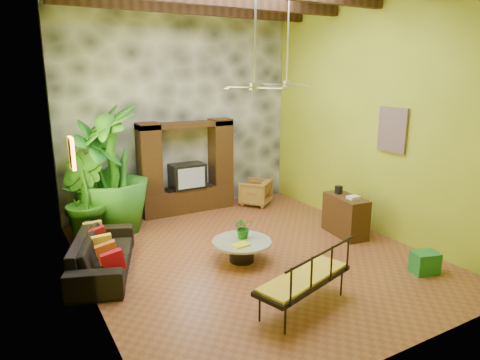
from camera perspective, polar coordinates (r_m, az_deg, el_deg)
ground at (r=8.42m, az=1.54°, el=-9.86°), size 7.00×7.00×0.00m
back_wall at (r=10.89m, az=-8.06°, el=9.08°), size 6.00×0.02×5.00m
left_wall at (r=6.72m, az=-20.88°, el=5.34°), size 0.02×7.00×5.00m
right_wall at (r=9.65m, az=17.23°, el=7.99°), size 0.02×7.00×5.00m
stone_accent_wall at (r=10.83m, az=-7.94°, el=9.06°), size 5.98×0.10×4.98m
entertainment_center at (r=10.79m, az=-7.07°, el=0.81°), size 2.40×0.55×2.30m
ceiling_fan_front at (r=7.26m, az=2.01°, el=13.96°), size 1.28×1.28×1.86m
ceiling_fan_back at (r=9.59m, az=6.29°, el=13.88°), size 1.28×1.28×1.86m
wall_art_mask at (r=7.76m, az=-21.53°, el=3.34°), size 0.06×0.32×0.55m
wall_art_painting at (r=9.25m, az=19.67°, el=6.31°), size 0.06×0.70×0.90m
sofa at (r=7.99m, az=-17.82°, el=-9.30°), size 1.63×2.46×0.67m
wicker_armchair at (r=11.39m, az=2.09°, el=-1.66°), size 1.02×1.02×0.67m
tall_plant_a at (r=9.60m, az=-18.38°, el=0.22°), size 1.57×1.51×2.48m
tall_plant_b at (r=9.31m, az=-20.21°, el=-2.29°), size 1.10×1.23×1.87m
tall_plant_c at (r=9.63m, az=-16.75°, el=1.40°), size 1.73×1.73×2.81m
coffee_table at (r=8.05m, az=0.25°, el=-9.04°), size 1.10×1.10×0.40m
centerpiece_plant at (r=8.06m, az=0.48°, el=-6.31°), size 0.41×0.36×0.42m
yellow_tray at (r=7.77m, az=0.09°, el=-8.64°), size 0.33×0.26×0.03m
iron_bench at (r=6.45m, az=8.88°, el=-12.68°), size 1.78×1.08×0.57m
side_console at (r=9.52m, az=13.86°, el=-4.64°), size 0.61×1.13×0.86m
green_bin at (r=8.28m, az=23.41°, el=-10.07°), size 0.51×0.44×0.38m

